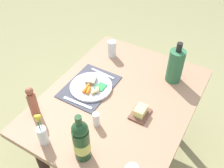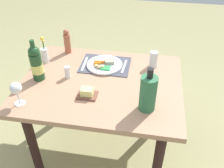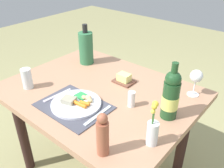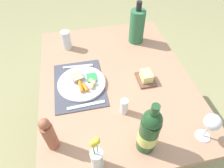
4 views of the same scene
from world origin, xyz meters
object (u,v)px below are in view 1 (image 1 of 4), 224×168
(flower_vase, at_px, (42,134))
(pepper_mill, at_px, (32,102))
(butter_dish, at_px, (140,112))
(water_tumbler, at_px, (112,50))
(dinner_plate, at_px, (91,86))
(fork, at_px, (103,74))
(cooler_bottle, at_px, (175,65))
(knife, at_px, (78,103))
(dining_table, at_px, (119,109))
(wine_bottle, at_px, (81,141))
(salt_shaker, at_px, (96,119))

(flower_vase, bearing_deg, pepper_mill, -125.30)
(pepper_mill, relative_size, butter_dish, 1.60)
(butter_dish, xyz_separation_m, water_tumbler, (-0.41, -0.43, 0.03))
(pepper_mill, relative_size, flower_vase, 0.93)
(dinner_plate, bearing_deg, fork, -176.27)
(pepper_mill, bearing_deg, dinner_plate, 154.28)
(cooler_bottle, xyz_separation_m, flower_vase, (0.82, -0.41, -0.05))
(knife, relative_size, pepper_mill, 0.98)
(dining_table, height_order, knife, knife)
(dinner_plate, relative_size, knife, 1.36)
(wine_bottle, bearing_deg, water_tumbler, -159.51)
(dining_table, distance_m, wine_bottle, 0.51)
(flower_vase, bearing_deg, butter_dish, 140.24)
(dining_table, distance_m, pepper_mill, 0.55)
(fork, relative_size, water_tumbler, 1.47)
(wine_bottle, height_order, butter_dish, wine_bottle)
(water_tumbler, bearing_deg, butter_dish, 46.45)
(dinner_plate, bearing_deg, butter_dish, 83.48)
(wine_bottle, xyz_separation_m, water_tumbler, (-0.80, -0.30, -0.07))
(dinner_plate, distance_m, cooler_bottle, 0.56)
(water_tumbler, bearing_deg, pepper_mill, -8.31)
(cooler_bottle, height_order, flower_vase, cooler_bottle)
(pepper_mill, height_order, butter_dish, pepper_mill)
(flower_vase, height_order, water_tumbler, flower_vase)
(flower_vase, distance_m, water_tumbler, 0.85)
(dining_table, distance_m, butter_dish, 0.23)
(wine_bottle, bearing_deg, butter_dish, 161.08)
(wine_bottle, distance_m, water_tumbler, 0.86)
(wine_bottle, bearing_deg, pepper_mill, -102.33)
(dining_table, distance_m, flower_vase, 0.55)
(knife, distance_m, cooler_bottle, 0.67)
(salt_shaker, relative_size, water_tumbler, 0.71)
(salt_shaker, height_order, flower_vase, flower_vase)
(fork, bearing_deg, flower_vase, 6.02)
(knife, bearing_deg, cooler_bottle, 137.76)
(cooler_bottle, bearing_deg, flower_vase, -26.59)
(fork, height_order, flower_vase, flower_vase)
(cooler_bottle, bearing_deg, knife, -39.77)
(wine_bottle, distance_m, butter_dish, 0.43)
(dining_table, xyz_separation_m, water_tumbler, (-0.36, -0.26, 0.16))
(salt_shaker, bearing_deg, butter_dish, 136.26)
(fork, distance_m, pepper_mill, 0.53)
(fork, bearing_deg, butter_dish, 66.69)
(knife, distance_m, flower_vase, 0.32)
(dinner_plate, distance_m, pepper_mill, 0.39)
(pepper_mill, xyz_separation_m, cooler_bottle, (-0.70, 0.59, 0.02))
(wine_bottle, bearing_deg, flower_vase, -80.02)
(knife, height_order, butter_dish, butter_dish)
(dinner_plate, relative_size, cooler_bottle, 0.94)
(knife, bearing_deg, water_tumbler, -175.45)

